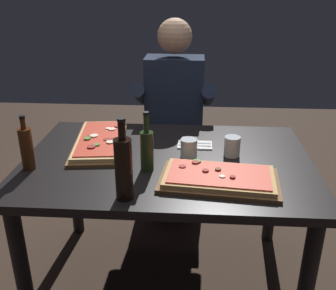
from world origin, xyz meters
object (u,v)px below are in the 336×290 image
tumbler_near_camera (232,147)px  pizza_rectangular_left (100,141)px  vinegar_bottle_green (27,148)px  oil_bottle_amber (124,167)px  tumbler_far_side (189,149)px  wine_bottle_dark (147,149)px  dining_table (167,176)px  diner_chair (175,140)px  seated_diner (174,111)px  pizza_rectangular_front (219,178)px

tumbler_near_camera → pizza_rectangular_left: bearing=172.3°
vinegar_bottle_green → tumbler_near_camera: 0.97m
oil_bottle_amber → tumbler_far_side: oil_bottle_amber is taller
pizza_rectangular_left → wine_bottle_dark: wine_bottle_dark is taller
tumbler_near_camera → wine_bottle_dark: bearing=-155.3°
wine_bottle_dark → vinegar_bottle_green: bearing=-177.6°
pizza_rectangular_left → tumbler_far_side: size_ratio=6.42×
dining_table → diner_chair: (-0.01, 0.86, -0.16)m
tumbler_near_camera → seated_diner: bearing=115.5°
pizza_rectangular_front → diner_chair: 1.14m
oil_bottle_amber → diner_chair: (0.14, 1.24, -0.39)m
tumbler_far_side → seated_diner: 0.72m
tumbler_near_camera → tumbler_far_side: 0.21m
oil_bottle_amber → vinegar_bottle_green: size_ratio=1.31×
diner_chair → wine_bottle_dark: bearing=-94.4°
pizza_rectangular_left → oil_bottle_amber: (0.23, -0.53, 0.12)m
pizza_rectangular_front → seated_diner: 0.99m
pizza_rectangular_left → seated_diner: size_ratio=0.44×
pizza_rectangular_front → oil_bottle_amber: 0.43m
oil_bottle_amber → tumbler_near_camera: 0.64m
pizza_rectangular_left → vinegar_bottle_green: 0.41m
seated_diner → wine_bottle_dark: bearing=-95.0°
diner_chair → seated_diner: bearing=-90.0°
vinegar_bottle_green → seated_diner: size_ratio=0.19×
wine_bottle_dark → dining_table: bearing=56.7°
pizza_rectangular_front → pizza_rectangular_left: size_ratio=0.91×
wine_bottle_dark → tumbler_far_side: wine_bottle_dark is taller
tumbler_near_camera → tumbler_far_side: (-0.21, -0.03, -0.00)m
tumbler_far_side → diner_chair: size_ratio=0.11×
tumbler_far_side → wine_bottle_dark: bearing=-140.1°
dining_table → pizza_rectangular_left: size_ratio=2.37×
oil_bottle_amber → seated_diner: size_ratio=0.25×
dining_table → seated_diner: (-0.01, 0.74, 0.10)m
pizza_rectangular_left → vinegar_bottle_green: (-0.26, -0.30, 0.08)m
tumbler_near_camera → diner_chair: bearing=112.1°
pizza_rectangular_left → tumbler_near_camera: size_ratio=5.95×
pizza_rectangular_left → tumbler_far_side: tumbler_far_side is taller
seated_diner → tumbler_near_camera: bearing=-64.5°
pizza_rectangular_left → oil_bottle_amber: bearing=-67.0°
pizza_rectangular_left → seated_diner: 0.69m
wine_bottle_dark → oil_bottle_amber: (-0.06, -0.25, 0.03)m
wine_bottle_dark → tumbler_far_side: 0.25m
vinegar_bottle_green → seated_diner: 1.09m
oil_bottle_amber → tumbler_near_camera: size_ratio=3.41×
dining_table → wine_bottle_dark: wine_bottle_dark is taller
tumbler_far_side → diner_chair: (-0.11, 0.83, -0.29)m
vinegar_bottle_green → wine_bottle_dark: bearing=2.4°
vinegar_bottle_green → diner_chair: size_ratio=0.30×
seated_diner → diner_chair: bearing=90.0°
vinegar_bottle_green → tumbler_near_camera: size_ratio=2.59×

